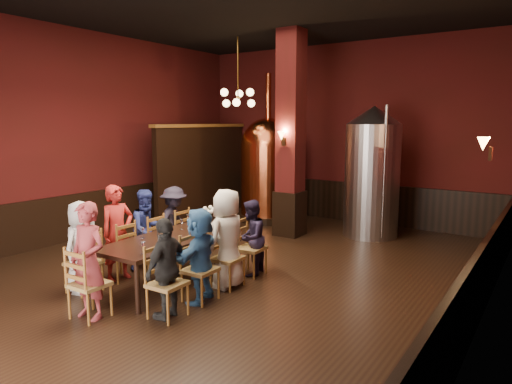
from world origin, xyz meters
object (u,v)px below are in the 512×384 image
Objects in this scene: person_0 at (82,247)px; person_2 at (148,229)px; person_1 at (118,233)px; rose_vase at (209,212)px; dining_table at (171,241)px; steel_vessel at (372,172)px; copper_kettle at (268,168)px.

person_2 is (-0.03, 1.33, -0.00)m from person_0.
rose_vase is (0.79, 1.35, 0.20)m from person_1.
person_2 is 4.06× the size of rose_vase.
dining_table is 1.74× the size of person_0.
rose_vase is (0.80, 0.69, 0.28)m from person_2.
person_2 is at bearing -118.81° from steel_vessel.
person_2 is 0.37× the size of copper_kettle.
person_0 is 5.94m from copper_kettle.
copper_kettle is at bearing 107.44° from rose_vase.
rose_vase is at bearing -22.64° from person_1.
rose_vase is (-1.61, -3.70, -0.47)m from steel_vessel.
person_1 is 5.63m from steel_vessel.
steel_vessel reaches higher than dining_table.
steel_vessel reaches higher than rose_vase.
person_0 is 2.18m from rose_vase.
dining_table is 1.74× the size of person_2.
copper_kettle is at bearing 103.19° from dining_table.
person_0 is at bearing -164.82° from person_2.
copper_kettle is 1.30× the size of steel_vessel.
person_1 is at bearing -158.78° from dining_table.
steel_vessel is 4.07m from rose_vase.
person_1 is (-0.02, 0.67, 0.08)m from person_0.
dining_table is 0.65× the size of copper_kettle.
dining_table is at bearing -59.72° from person_1.
person_1 reaches higher than rose_vase.
copper_kettle is at bearing 176.68° from steel_vessel.
person_0 is at bearing -85.69° from copper_kettle.
person_1 is 1.58m from rose_vase.
person_2 is 5.07m from steel_vessel.
person_0 is 6.24m from steel_vessel.
dining_table is 5.01m from steel_vessel.
person_1 reaches higher than person_0.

